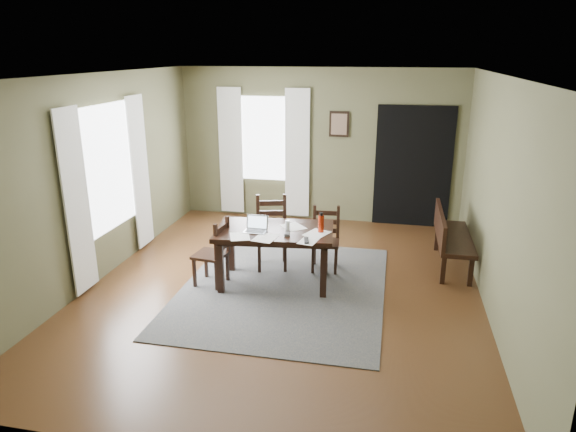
% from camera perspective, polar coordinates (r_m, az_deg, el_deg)
% --- Properties ---
extents(ground, '(5.00, 6.00, 0.01)m').
position_cam_1_polar(ground, '(6.78, -0.52, -8.06)').
color(ground, '#492C16').
extents(room_shell, '(5.02, 6.02, 2.71)m').
position_cam_1_polar(room_shell, '(6.21, -0.57, 7.11)').
color(room_shell, brown).
rests_on(room_shell, ground).
extents(rug, '(2.60, 3.20, 0.01)m').
position_cam_1_polar(rug, '(6.78, -0.52, -7.98)').
color(rug, '#424242').
rests_on(rug, ground).
extents(dining_table, '(1.59, 1.06, 0.75)m').
position_cam_1_polar(dining_table, '(6.67, -1.50, -2.23)').
color(dining_table, black).
rests_on(dining_table, rug).
extents(chair_end, '(0.45, 0.44, 0.91)m').
position_cam_1_polar(chair_end, '(6.77, -8.25, -4.12)').
color(chair_end, black).
rests_on(chair_end, rug).
extents(chair_back_left, '(0.54, 0.54, 1.02)m').
position_cam_1_polar(chair_back_left, '(7.27, -1.82, -1.92)').
color(chair_back_left, black).
rests_on(chair_back_left, rug).
extents(chair_back_right, '(0.42, 0.42, 0.89)m').
position_cam_1_polar(chair_back_right, '(7.22, 4.18, -2.62)').
color(chair_back_right, black).
rests_on(chair_back_right, rug).
extents(bench, '(0.46, 1.44, 0.81)m').
position_cam_1_polar(bench, '(7.62, 17.46, -1.95)').
color(bench, black).
rests_on(bench, ground).
extents(laptop, '(0.29, 0.23, 0.19)m').
position_cam_1_polar(laptop, '(6.57, -3.57, -1.24)').
color(laptop, '#B7B7BC').
rests_on(laptop, dining_table).
extents(computer_mouse, '(0.07, 0.11, 0.03)m').
position_cam_1_polar(computer_mouse, '(6.40, -0.11, -2.03)').
color(computer_mouse, '#3F3F42').
rests_on(computer_mouse, dining_table).
extents(tv_remote, '(0.09, 0.20, 0.02)m').
position_cam_1_polar(tv_remote, '(6.22, 2.05, -2.74)').
color(tv_remote, black).
rests_on(tv_remote, dining_table).
extents(drinking_glass, '(0.08, 0.08, 0.13)m').
position_cam_1_polar(drinking_glass, '(6.57, -0.05, -1.06)').
color(drinking_glass, silver).
rests_on(drinking_glass, dining_table).
extents(water_bottle, '(0.08, 0.08, 0.26)m').
position_cam_1_polar(water_bottle, '(6.50, 3.69, -0.81)').
color(water_bottle, '#A6250C').
rests_on(water_bottle, dining_table).
extents(paper_a, '(0.33, 0.37, 0.00)m').
position_cam_1_polar(paper_a, '(6.40, -5.38, -2.28)').
color(paper_a, white).
rests_on(paper_a, dining_table).
extents(paper_b, '(0.25, 0.30, 0.00)m').
position_cam_1_polar(paper_b, '(6.22, 2.26, -2.82)').
color(paper_b, white).
rests_on(paper_b, dining_table).
extents(paper_c, '(0.39, 0.40, 0.00)m').
position_cam_1_polar(paper_c, '(6.72, 0.61, -1.19)').
color(paper_c, white).
rests_on(paper_c, dining_table).
extents(paper_d, '(0.36, 0.40, 0.00)m').
position_cam_1_polar(paper_d, '(6.48, 3.22, -1.96)').
color(paper_d, white).
rests_on(paper_d, dining_table).
extents(paper_e, '(0.31, 0.37, 0.00)m').
position_cam_1_polar(paper_e, '(6.33, -2.52, -2.43)').
color(paper_e, white).
rests_on(paper_e, dining_table).
extents(window_left, '(0.01, 1.30, 1.70)m').
position_cam_1_polar(window_left, '(7.38, -19.38, 5.04)').
color(window_left, white).
rests_on(window_left, ground).
extents(window_back, '(1.00, 0.01, 1.50)m').
position_cam_1_polar(window_back, '(9.34, -2.71, 8.57)').
color(window_back, white).
rests_on(window_back, ground).
extents(curtain_left_near, '(0.03, 0.48, 2.30)m').
position_cam_1_polar(curtain_left_near, '(6.75, -22.43, 1.36)').
color(curtain_left_near, silver).
rests_on(curtain_left_near, ground).
extents(curtain_left_far, '(0.03, 0.48, 2.30)m').
position_cam_1_polar(curtain_left_far, '(8.11, -16.11, 4.64)').
color(curtain_left_far, silver).
rests_on(curtain_left_far, ground).
extents(curtain_back_left, '(0.44, 0.03, 2.30)m').
position_cam_1_polar(curtain_back_left, '(9.53, -6.37, 7.14)').
color(curtain_back_left, silver).
rests_on(curtain_back_left, ground).
extents(curtain_back_right, '(0.44, 0.03, 2.30)m').
position_cam_1_polar(curtain_back_right, '(9.23, 1.03, 6.89)').
color(curtain_back_right, silver).
rests_on(curtain_back_right, ground).
extents(framed_picture, '(0.34, 0.03, 0.44)m').
position_cam_1_polar(framed_picture, '(9.06, 5.70, 10.13)').
color(framed_picture, black).
rests_on(framed_picture, ground).
extents(doorway_back, '(1.30, 0.03, 2.10)m').
position_cam_1_polar(doorway_back, '(9.14, 13.72, 5.31)').
color(doorway_back, black).
rests_on(doorway_back, ground).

